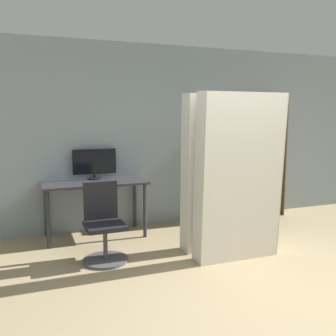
{
  "coord_description": "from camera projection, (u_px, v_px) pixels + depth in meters",
  "views": [
    {
      "loc": [
        -2.19,
        -2.51,
        1.67
      ],
      "look_at": [
        -0.64,
        1.56,
        1.05
      ],
      "focal_mm": 40.0,
      "sensor_mm": 36.0,
      "label": 1
    }
  ],
  "objects": [
    {
      "name": "bookshelf",
      "position": [
        253.0,
        160.0,
        6.15
      ],
      "size": [
        0.83,
        0.33,
        1.87
      ],
      "color": "brown",
      "rests_on": "ground"
    },
    {
      "name": "mattress_near",
      "position": [
        239.0,
        177.0,
        4.27
      ],
      "size": [
        1.01,
        0.34,
        1.93
      ],
      "color": "silver",
      "rests_on": "ground"
    },
    {
      "name": "office_chair",
      "position": [
        104.0,
        230.0,
        4.3
      ],
      "size": [
        0.52,
        0.52,
        0.9
      ],
      "color": "#4C4C51",
      "rests_on": "ground"
    },
    {
      "name": "monitor",
      "position": [
        95.0,
        163.0,
        5.25
      ],
      "size": [
        0.61,
        0.2,
        0.43
      ],
      "color": "black",
      "rests_on": "desk"
    },
    {
      "name": "mattress_far",
      "position": [
        223.0,
        173.0,
        4.63
      ],
      "size": [
        1.01,
        0.29,
        1.92
      ],
      "color": "silver",
      "rests_on": "ground"
    },
    {
      "name": "wall_back",
      "position": [
        177.0,
        136.0,
        5.79
      ],
      "size": [
        8.0,
        0.06,
        2.7
      ],
      "color": "gray",
      "rests_on": "ground"
    },
    {
      "name": "ground_plane",
      "position": [
        297.0,
        304.0,
        3.33
      ],
      "size": [
        16.0,
        16.0,
        0.0
      ],
      "primitive_type": "plane",
      "color": "#9E8966"
    },
    {
      "name": "desk",
      "position": [
        95.0,
        189.0,
        5.09
      ],
      "size": [
        1.39,
        0.64,
        0.77
      ],
      "color": "#2D2D33",
      "rests_on": "ground"
    }
  ]
}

